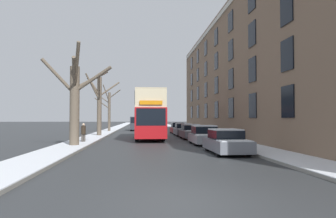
% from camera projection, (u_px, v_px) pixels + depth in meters
% --- Properties ---
extents(ground_plane, '(320.00, 320.00, 0.00)m').
position_uv_depth(ground_plane, '(190.00, 200.00, 7.16)').
color(ground_plane, '#303335').
extents(sidewalk_left, '(2.31, 130.00, 0.16)m').
position_uv_depth(sidewalk_left, '(117.00, 128.00, 59.37)').
color(sidewalk_left, gray).
rests_on(sidewalk_left, ground).
extents(sidewalk_right, '(2.31, 130.00, 0.16)m').
position_uv_depth(sidewalk_right, '(175.00, 127.00, 60.45)').
color(sidewalk_right, gray).
rests_on(sidewalk_right, ground).
extents(terrace_facade_right, '(9.10, 47.36, 13.12)m').
position_uv_depth(terrace_facade_right, '(267.00, 73.00, 30.11)').
color(terrace_facade_right, '#7A604C').
rests_on(terrace_facade_right, ground).
extents(bare_tree_left_0, '(4.71, 3.94, 6.77)m').
position_uv_depth(bare_tree_left_0, '(76.00, 99.00, 20.18)').
color(bare_tree_left_0, brown).
rests_on(bare_tree_left_0, ground).
extents(bare_tree_left_1, '(3.41, 4.42, 6.64)m').
position_uv_depth(bare_tree_left_1, '(99.00, 103.00, 31.80)').
color(bare_tree_left_1, brown).
rests_on(bare_tree_left_1, ground).
extents(bare_tree_left_2, '(3.69, 2.66, 6.64)m').
position_uv_depth(bare_tree_left_2, '(109.00, 110.00, 42.62)').
color(bare_tree_left_2, brown).
rests_on(bare_tree_left_2, ground).
extents(double_decker_bus, '(2.59, 10.07, 4.40)m').
position_uv_depth(double_decker_bus, '(149.00, 113.00, 28.30)').
color(double_decker_bus, red).
rests_on(double_decker_bus, ground).
extents(parked_car_0, '(1.83, 4.18, 1.36)m').
position_uv_depth(parked_car_0, '(226.00, 142.00, 16.70)').
color(parked_car_0, slate).
rests_on(parked_car_0, ground).
extents(parked_car_1, '(1.89, 4.03, 1.43)m').
position_uv_depth(parked_car_1, '(204.00, 136.00, 22.37)').
color(parked_car_1, '#9EA3AD').
rests_on(parked_car_1, ground).
extents(parked_car_2, '(1.80, 4.02, 1.40)m').
position_uv_depth(parked_car_2, '(191.00, 132.00, 28.37)').
color(parked_car_2, slate).
rests_on(parked_car_2, ground).
extents(parked_car_3, '(1.88, 4.03, 1.39)m').
position_uv_depth(parked_car_3, '(183.00, 130.00, 33.40)').
color(parked_car_3, slate).
rests_on(parked_car_3, ground).
extents(parked_car_4, '(1.74, 4.07, 1.42)m').
position_uv_depth(parked_car_4, '(178.00, 128.00, 38.31)').
color(parked_car_4, maroon).
rests_on(parked_car_4, ground).
extents(oncoming_van, '(2.00, 5.03, 2.18)m').
position_uv_depth(oncoming_van, '(137.00, 123.00, 47.80)').
color(oncoming_van, '#333842').
rests_on(oncoming_van, ground).
extents(pedestrian_left_sidewalk, '(0.34, 0.34, 1.57)m').
position_uv_depth(pedestrian_left_sidewalk, '(83.00, 132.00, 22.99)').
color(pedestrian_left_sidewalk, '#4C4742').
rests_on(pedestrian_left_sidewalk, ground).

